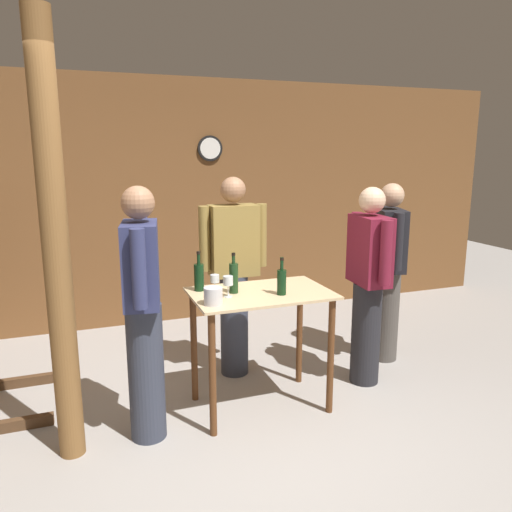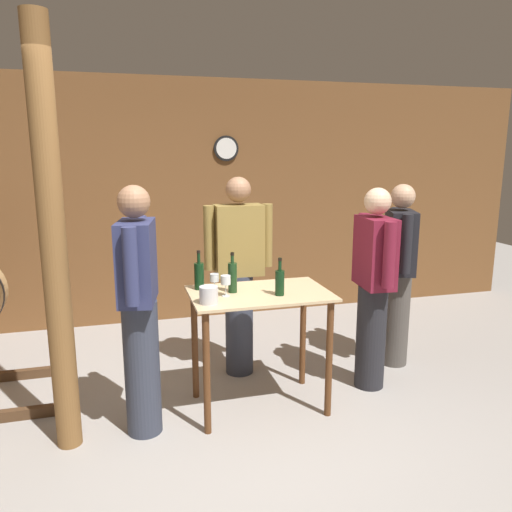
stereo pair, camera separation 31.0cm
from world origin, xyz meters
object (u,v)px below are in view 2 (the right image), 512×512
at_px(wine_bottle_far_left, 199,275).
at_px(person_visitor_bearded, 239,272).
at_px(wine_glass_near_left, 214,278).
at_px(person_host, 398,272).
at_px(wine_bottle_center, 280,281).
at_px(wine_glass_near_center, 226,281).
at_px(person_visitor_near_door, 139,307).
at_px(ice_bucket, 209,295).
at_px(person_visitor_with_scarf, 373,285).
at_px(wine_bottle_left, 232,277).
at_px(wooden_post, 53,246).

bearing_deg(wine_bottle_far_left, person_visitor_bearded, 46.65).
relative_size(wine_glass_near_left, person_host, 0.08).
distance_m(wine_bottle_center, wine_glass_near_center, 0.39).
bearing_deg(person_visitor_near_door, ice_bucket, -5.46).
bearing_deg(person_visitor_bearded, wine_bottle_far_left, -133.35).
bearing_deg(ice_bucket, wine_bottle_center, 6.47).
xyz_separation_m(wine_glass_near_center, person_host, (1.67, 0.47, -0.15)).
bearing_deg(ice_bucket, wine_glass_near_left, 72.40).
xyz_separation_m(wine_bottle_center, person_visitor_with_scarf, (0.85, 0.19, -0.14)).
relative_size(wine_bottle_left, person_host, 0.18).
height_order(wine_bottle_far_left, wine_glass_near_left, wine_bottle_far_left).
height_order(wine_bottle_center, person_visitor_near_door, person_visitor_near_door).
height_order(person_visitor_with_scarf, person_visitor_bearded, person_visitor_bearded).
bearing_deg(wine_bottle_left, wine_bottle_center, -27.53).
distance_m(wine_bottle_left, wine_glass_near_center, 0.11).
bearing_deg(ice_bucket, wooden_post, 178.81).
relative_size(wooden_post, wine_glass_near_left, 21.58).
height_order(wine_bottle_left, person_host, person_host).
height_order(wine_bottle_left, person_visitor_bearded, person_visitor_bearded).
relative_size(person_visitor_with_scarf, person_visitor_near_door, 0.96).
relative_size(wooden_post, ice_bucket, 21.31).
distance_m(wooden_post, wine_glass_near_left, 1.15).
relative_size(wooden_post, person_visitor_with_scarf, 1.64).
relative_size(wine_glass_near_center, person_visitor_near_door, 0.09).
bearing_deg(wooden_post, person_visitor_with_scarf, 5.73).
distance_m(person_host, person_visitor_near_door, 2.34).
distance_m(wine_bottle_left, person_visitor_near_door, 0.71).
xyz_separation_m(wine_bottle_center, person_host, (1.29, 0.54, -0.14)).
xyz_separation_m(wooden_post, wine_glass_near_left, (1.05, 0.29, -0.35)).
xyz_separation_m(wooden_post, wine_bottle_left, (1.17, 0.20, -0.32)).
bearing_deg(wine_bottle_far_left, wine_glass_near_center, -56.59).
distance_m(wine_glass_near_left, person_visitor_with_scarf, 1.29).
xyz_separation_m(wooden_post, wine_bottle_center, (1.48, 0.04, -0.34)).
height_order(wine_bottle_far_left, person_host, person_host).
height_order(person_visitor_with_scarf, person_visitor_near_door, person_visitor_near_door).
relative_size(person_host, person_visitor_with_scarf, 1.00).
height_order(wine_glass_near_left, person_visitor_bearded, person_visitor_bearded).
height_order(wine_bottle_far_left, person_visitor_near_door, person_visitor_near_door).
bearing_deg(wooden_post, wine_glass_near_center, 6.04).
bearing_deg(person_visitor_bearded, person_host, -7.81).
xyz_separation_m(person_host, person_visitor_bearded, (-1.41, 0.19, 0.04)).
relative_size(wine_bottle_left, ice_bucket, 2.34).
xyz_separation_m(wine_bottle_center, ice_bucket, (-0.52, -0.06, -0.04)).
bearing_deg(ice_bucket, person_visitor_near_door, 174.54).
xyz_separation_m(wine_bottle_far_left, ice_bucket, (0.01, -0.37, -0.05)).
distance_m(wine_bottle_left, wine_bottle_center, 0.35).
xyz_separation_m(wine_glass_near_left, person_visitor_near_door, (-0.56, -0.27, -0.09)).
bearing_deg(wine_bottle_far_left, wine_bottle_center, -30.13).
xyz_separation_m(wine_bottle_center, person_visitor_near_door, (-0.99, -0.02, -0.10)).
relative_size(wine_bottle_far_left, wine_glass_near_left, 2.37).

